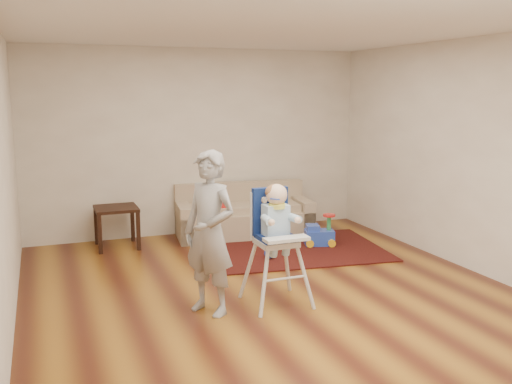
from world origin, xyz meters
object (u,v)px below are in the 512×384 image
object	(u,v)px
ride_on_toy	(319,229)
sofa	(244,210)
side_table	(117,227)
high_chair	(276,246)
toy_ball	(269,253)
adult	(210,233)

from	to	relation	value
ride_on_toy	sofa	bearing A→B (deg)	147.47
side_table	high_chair	xyz separation A→B (m)	(1.21, -2.68, 0.31)
ride_on_toy	toy_ball	distance (m)	0.97
high_chair	side_table	bearing A→B (deg)	113.59
adult	side_table	bearing A→B (deg)	157.54
side_table	ride_on_toy	distance (m)	2.75
ride_on_toy	adult	bearing A→B (deg)	-122.85
high_chair	adult	bearing A→B (deg)	178.30
sofa	side_table	world-z (taller)	sofa
side_table	adult	bearing A→B (deg)	-78.67
adult	toy_ball	bearing A→B (deg)	105.93
sofa	toy_ball	bearing A→B (deg)	-88.44
side_table	high_chair	bearing A→B (deg)	-65.71
side_table	toy_ball	xyz separation A→B (m)	(1.70, -1.28, -0.19)
ride_on_toy	high_chair	xyz separation A→B (m)	(-1.38, -1.75, 0.36)
ride_on_toy	high_chair	distance (m)	2.26
adult	ride_on_toy	bearing A→B (deg)	96.53
high_chair	adult	xyz separation A→B (m)	(-0.67, 0.01, 0.19)
side_table	adult	xyz separation A→B (m)	(0.53, -2.67, 0.50)
side_table	ride_on_toy	bearing A→B (deg)	-19.61
toy_ball	adult	bearing A→B (deg)	-130.27
toy_ball	adult	distance (m)	1.94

